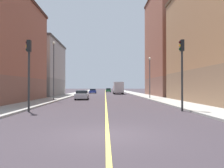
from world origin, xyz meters
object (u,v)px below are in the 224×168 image
Objects in this scene: street_lamp_left_near at (150,73)px; car_green at (108,90)px; car_black at (117,91)px; box_truck at (118,88)px; traffic_light_right_near at (29,65)px; traffic_light_left_near at (182,65)px; car_silver at (82,95)px; building_right_midblock at (35,69)px; street_lamp_right_near at (54,65)px; building_left_mid at (175,44)px; car_blue at (93,91)px.

car_green is (-5.90, 44.28, -3.45)m from street_lamp_left_near.
box_truck is (-0.15, -9.30, 0.99)m from car_black.
traffic_light_right_near is 1.22× the size of car_black.
car_silver is at bearing 120.64° from traffic_light_left_near.
building_right_midblock is 3.33× the size of car_black.
box_truck is at bearing 32.78° from building_right_midblock.
street_lamp_right_near is (7.60, -16.36, -0.86)m from building_right_midblock.
traffic_light_left_near is at bearing -43.74° from street_lamp_right_near.
building_left_mid reaches higher than car_green.
street_lamp_left_near is (21.62, -11.40, -1.58)m from building_right_midblock.
car_silver is (-18.23, -12.11, -10.19)m from building_left_mid.
car_green is at bearing 64.45° from building_right_midblock.
building_right_midblock is 24.49m from street_lamp_left_near.
traffic_light_right_near is at bearing -126.84° from street_lamp_left_near.
box_truck reaches higher than car_blue.
traffic_light_left_near reaches higher than car_green.
street_lamp_right_near is at bearing -160.51° from street_lamp_left_near.
traffic_light_left_near is at bearing 0.00° from traffic_light_right_near.
traffic_light_left_near is 1.34× the size of car_silver.
street_lamp_right_near reaches higher than car_green.
car_green is 21.45m from box_truck.
traffic_light_left_near is 12.02m from traffic_light_right_near.
car_blue is (-9.67, 46.96, -3.05)m from traffic_light_left_near.
street_lamp_left_near is 44.80m from car_green.
car_silver is 25.16m from box_truck.
box_truck is at bearing -43.11° from car_blue.
car_green is (15.71, 32.87, -5.03)m from building_right_midblock.
car_green is at bearing 97.59° from street_lamp_left_near.
building_left_mid is 28.03m from car_blue.
traffic_light_left_near is 49.82m from car_black.
car_black is (18.11, 20.87, -5.04)m from building_right_midblock.
building_right_midblock is at bearing -147.22° from box_truck.
car_black is at bearing 92.87° from traffic_light_left_near.
building_left_mid is 26.13m from car_black.
car_silver is 0.54× the size of box_truck.
building_right_midblock is 21.79m from car_blue.
traffic_light_left_near is 1.24× the size of car_black.
car_silver is (3.39, 3.78, -4.18)m from street_lamp_right_near.
car_blue is at bearing 87.14° from traffic_light_right_near.
building_left_mid is at bearing -62.50° from car_black.
street_lamp_right_near is 29.96m from box_truck.
street_lamp_right_near is 6.58m from car_silver.
street_lamp_left_near is 1.62× the size of car_blue.
traffic_light_left_near is 48.04m from car_blue.
street_lamp_right_near is (-21.62, -15.89, -6.02)m from building_left_mid.
building_left_mid is at bearing 73.08° from traffic_light_left_near.
street_lamp_left_near is at bearing -83.80° from car_black.
building_right_midblock is (-29.22, 0.47, -5.16)m from building_left_mid.
street_lamp_left_near is at bearing -70.12° from car_blue.
car_black is at bearing 74.23° from street_lamp_right_near.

